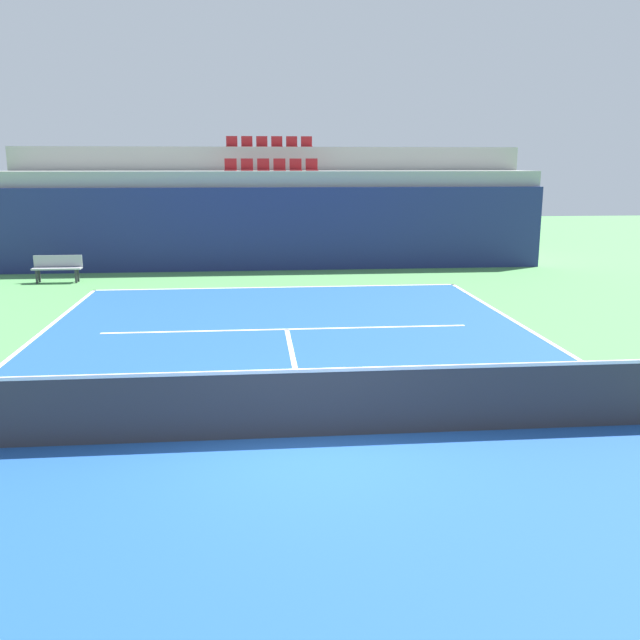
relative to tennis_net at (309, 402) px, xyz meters
name	(u,v)px	position (x,y,z in m)	size (l,w,h in m)	color
ground_plane	(310,437)	(0.00, 0.00, -0.51)	(80.00, 80.00, 0.00)	#4C8C4C
court_surface	(310,437)	(0.00, 0.00, -0.50)	(11.00, 24.00, 0.01)	#1E4C99
baseline_far	(278,287)	(0.00, 11.95, -0.50)	(11.00, 0.10, 0.00)	white
service_line_far	(287,329)	(0.00, 6.40, -0.50)	(8.26, 0.10, 0.00)	white
centre_service_line	(295,370)	(0.00, 3.20, -0.50)	(0.10, 6.40, 0.00)	white
back_wall	(273,229)	(0.00, 15.62, 0.93)	(19.30, 0.30, 2.88)	navy
stands_tier_lower	(272,218)	(0.00, 16.97, 1.21)	(19.30, 2.40, 3.43)	#9E9E99
stands_tier_upper	(270,203)	(0.00, 19.37, 1.65)	(19.30, 2.40, 4.31)	#9E9E99
seating_row_lower	(271,167)	(0.00, 17.06, 3.05)	(3.39, 0.44, 0.44)	maroon
seating_row_upper	(269,144)	(0.00, 19.46, 3.93)	(3.39, 0.44, 0.44)	maroon
tennis_net	(309,402)	(0.00, 0.00, 0.00)	(11.08, 0.08, 1.07)	black
player_bench	(57,266)	(-6.91, 13.62, 0.00)	(1.50, 0.40, 0.85)	#99999E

